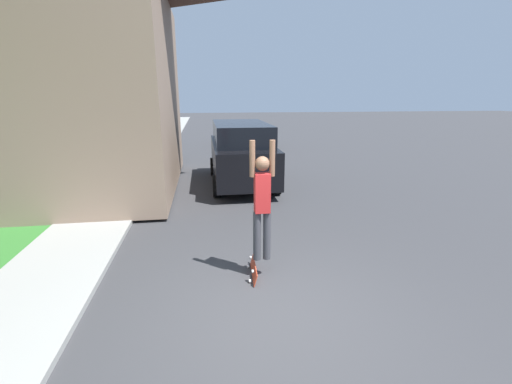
% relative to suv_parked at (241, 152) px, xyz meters
% --- Properties ---
extents(ground_plane, '(120.00, 120.00, 0.00)m').
position_rel_suv_parked_xyz_m(ground_plane, '(-0.38, -7.66, -1.13)').
color(ground_plane, '#333335').
extents(sidewalk, '(1.80, 80.00, 0.10)m').
position_rel_suv_parked_xyz_m(sidewalk, '(-3.98, -1.66, -1.08)').
color(sidewalk, gray).
rests_on(sidewalk, ground_plane).
extents(suv_parked, '(2.10, 4.85, 2.12)m').
position_rel_suv_parked_xyz_m(suv_parked, '(0.00, 0.00, 0.00)').
color(suv_parked, black).
rests_on(suv_parked, ground_plane).
extents(car_down_street, '(1.91, 4.59, 1.34)m').
position_rel_suv_parked_xyz_m(car_down_street, '(1.52, 9.83, -0.49)').
color(car_down_street, black).
rests_on(car_down_street, ground_plane).
extents(skateboarder, '(0.41, 0.24, 2.03)m').
position_rel_suv_parked_xyz_m(skateboarder, '(-0.37, -6.49, 0.25)').
color(skateboarder, '#38383D').
rests_on(skateboarder, ground_plane).
extents(skateboard, '(0.18, 0.84, 0.24)m').
position_rel_suv_parked_xyz_m(skateboard, '(-0.51, -6.45, -1.02)').
color(skateboard, '#B73D23').
rests_on(skateboard, ground_plane).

